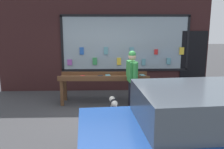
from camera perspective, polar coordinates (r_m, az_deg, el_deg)
The scene contains 6 objects.
ground_plane at distance 6.77m, azimuth -1.81°, elevation -8.97°, with size 40.00×40.00×0.00m, color #38383A.
shopfront_facade at distance 8.73m, azimuth -1.36°, elevation 8.29°, with size 7.30×0.29×3.74m.
display_table_main at distance 7.45m, azimuth -1.81°, elevation -1.14°, with size 2.66×0.75×0.90m.
person_browsing at distance 6.98m, azimuth 4.56°, elevation -0.16°, with size 0.29×0.65×1.64m.
small_dog at distance 6.89m, azimuth 0.38°, elevation -6.37°, with size 0.26×0.56×0.37m.
parked_car at distance 4.45m, azimuth 21.95°, elevation -11.28°, with size 4.45×2.25×1.41m.
Camera 1 is at (0.02, -6.31, 2.45)m, focal length 40.00 mm.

